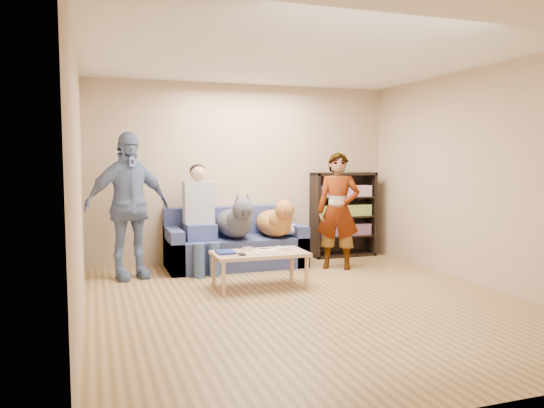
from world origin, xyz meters
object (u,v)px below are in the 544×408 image
object	(u,v)px
notebook_blue	(226,252)
bookshelf	(343,213)
person_seated	(200,214)
dog_gray	(235,221)
camera_silver	(247,249)
person_standing_left	(128,206)
dog_tan	(276,221)
coffee_table	(260,256)
person_standing_right	(338,211)
sofa	(235,247)

from	to	relation	value
notebook_blue	bookshelf	bearing A→B (deg)	32.94
notebook_blue	person_seated	bearing A→B (deg)	94.42
dog_gray	person_seated	bearing A→B (deg)	175.78
dog_gray	camera_silver	bearing A→B (deg)	-96.89
person_standing_left	dog_tan	world-z (taller)	person_standing_left
person_standing_left	camera_silver	world-z (taller)	person_standing_left
camera_silver	coffee_table	bearing A→B (deg)	-45.00
person_standing_left	dog_gray	size ratio (longest dim) A/B	1.46
person_standing_right	dog_tan	size ratio (longest dim) A/B	1.37
person_standing_left	bookshelf	xyz separation A→B (m)	(3.26, 0.52, -0.25)
person_standing_right	notebook_blue	xyz separation A→B (m)	(-1.74, -0.62, -0.37)
person_seated	dog_tan	world-z (taller)	person_seated
person_standing_left	coffee_table	bearing A→B (deg)	-51.47
dog_tan	coffee_table	world-z (taller)	dog_tan
coffee_table	person_standing_left	bearing A→B (deg)	145.79
person_standing_left	dog_tan	xyz separation A→B (m)	(1.99, 0.07, -0.28)
person_seated	dog_tan	xyz separation A→B (m)	(1.05, -0.10, -0.13)
notebook_blue	bookshelf	distance (m)	2.67
person_standing_left	bookshelf	distance (m)	3.31
sofa	dog_gray	world-z (taller)	dog_gray
camera_silver	person_standing_left	bearing A→B (deg)	146.96
person_standing_left	camera_silver	size ratio (longest dim) A/B	16.85
person_seated	bookshelf	bearing A→B (deg)	8.86
person_standing_left	coffee_table	size ratio (longest dim) A/B	1.68
person_standing_right	sofa	xyz separation A→B (m)	(-1.32, 0.59, -0.52)
dog_tan	person_seated	bearing A→B (deg)	174.76
camera_silver	bookshelf	distance (m)	2.40
notebook_blue	dog_tan	bearing A→B (deg)	45.72
coffee_table	bookshelf	bearing A→B (deg)	39.24
sofa	dog_gray	size ratio (longest dim) A/B	1.50
person_standing_right	bookshelf	size ratio (longest dim) A/B	1.23
coffee_table	notebook_blue	bearing A→B (deg)	172.87
notebook_blue	camera_silver	world-z (taller)	camera_silver
sofa	coffee_table	distance (m)	1.26
person_seated	bookshelf	size ratio (longest dim) A/B	1.13
notebook_blue	coffee_table	bearing A→B (deg)	-7.13
person_standing_left	notebook_blue	distance (m)	1.47
person_standing_right	person_standing_left	bearing A→B (deg)	-154.54
person_seated	dog_gray	size ratio (longest dim) A/B	1.16
person_standing_right	sofa	distance (m)	1.53
notebook_blue	dog_gray	distance (m)	1.14
notebook_blue	bookshelf	world-z (taller)	bookshelf
person_standing_left	notebook_blue	bearing A→B (deg)	-59.09
person_standing_right	sofa	size ratio (longest dim) A/B	0.84
camera_silver	dog_tan	size ratio (longest dim) A/B	0.09
bookshelf	person_standing_left	bearing A→B (deg)	-170.91
person_standing_right	bookshelf	world-z (taller)	person_standing_right
person_standing_left	dog_tan	distance (m)	2.01
notebook_blue	person_standing_left	bearing A→B (deg)	138.17
notebook_blue	coffee_table	xyz separation A→B (m)	(0.40, -0.05, -0.06)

